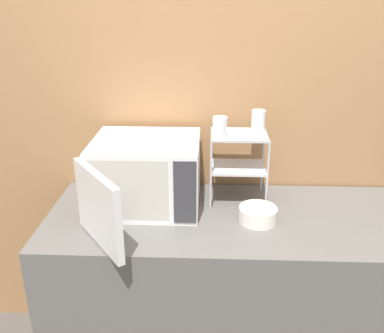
# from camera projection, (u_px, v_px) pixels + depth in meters

# --- Properties ---
(wall_back) EXTENTS (8.00, 0.06, 2.60)m
(wall_back) POSITION_uv_depth(u_px,v_px,m) (232.00, 115.00, 2.20)
(wall_back) COLOR #9E7047
(wall_back) RESTS_ON ground_plane
(counter) EXTENTS (1.73, 0.70, 0.93)m
(counter) POSITION_uv_depth(u_px,v_px,m) (230.00, 297.00, 2.16)
(counter) COLOR #595654
(counter) RESTS_ON ground_plane
(microwave) EXTENTS (0.52, 0.75, 0.33)m
(microwave) POSITION_uv_depth(u_px,v_px,m) (145.00, 174.00, 2.02)
(microwave) COLOR silver
(microwave) RESTS_ON counter
(dish_rack) EXTENTS (0.27, 0.21, 0.34)m
(dish_rack) POSITION_uv_depth(u_px,v_px,m) (239.00, 153.00, 2.05)
(dish_rack) COLOR #B2B2B7
(dish_rack) RESTS_ON counter
(glass_front_left) EXTENTS (0.07, 0.07, 0.10)m
(glass_front_left) POSITION_uv_depth(u_px,v_px,m) (220.00, 127.00, 1.94)
(glass_front_left) COLOR silver
(glass_front_left) RESTS_ON dish_rack
(glass_back_right) EXTENTS (0.07, 0.07, 0.10)m
(glass_back_right) POSITION_uv_depth(u_px,v_px,m) (258.00, 120.00, 2.05)
(glass_back_right) COLOR silver
(glass_back_right) RESTS_ON dish_rack
(bowl) EXTENTS (0.17, 0.17, 0.07)m
(bowl) POSITION_uv_depth(u_px,v_px,m) (258.00, 215.00, 1.93)
(bowl) COLOR silver
(bowl) RESTS_ON counter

